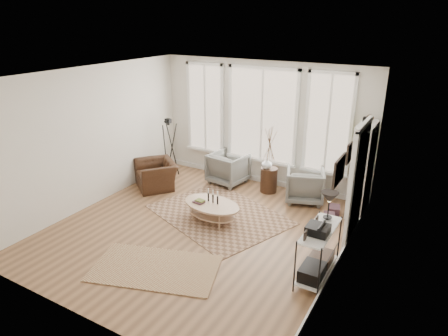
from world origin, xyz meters
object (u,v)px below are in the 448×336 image
Objects in this scene: side_table at (270,160)px; accent_chair at (156,175)px; armchair_left at (228,168)px; coffee_table at (211,207)px; low_shelf at (319,248)px; bookcase at (362,169)px; armchair_right at (305,185)px.

side_table is 2.68m from accent_chair.
side_table is (1.06, 0.02, 0.40)m from armchair_left.
coffee_table is 1.97m from armchair_left.
low_shelf is 2.48m from coffee_table.
bookcase is at bearing -1.86° from side_table.
armchair_left is 0.85× the size of accent_chair.
low_shelf is (-0.06, -2.52, -0.44)m from bookcase.
bookcase is 1.58× the size of low_shelf.
coffee_table is 1.97m from side_table.
coffee_table is at bearing 117.88° from armchair_left.
bookcase reaches higher than armchair_right.
armchair_right is (-1.09, 2.53, -0.14)m from low_shelf.
bookcase is 2.56m from low_shelf.
coffee_table is 1.59× the size of armchair_right.
armchair_left is at bearing -179.10° from side_table.
low_shelf is at bearing 93.70° from armchair_right.
bookcase reaches higher than coffee_table.
bookcase is at bearing 160.10° from armchair_right.
coffee_table is 2.22m from armchair_right.
coffee_table is (-2.36, 0.71, -0.21)m from low_shelf.
bookcase is 4.59m from accent_chair.
bookcase is 2.49× the size of armchair_left.
side_table reaches higher than armchair_left.
armchair_left is (-3.02, 2.57, -0.13)m from low_shelf.
armchair_left reaches higher than armchair_right.
bookcase is at bearing 88.72° from low_shelf.
armchair_left is at bearing -20.84° from armchair_right.
side_table is at bearing 178.14° from bookcase.
bookcase is 3.13m from armchair_left.
armchair_right is at bearing 54.92° from accent_chair.
armchair_left is at bearing 76.02° from accent_chair.
side_table is (-2.02, 0.07, -0.18)m from bookcase.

